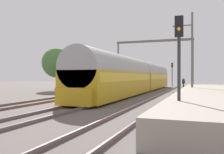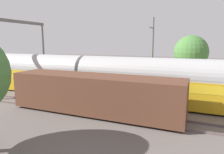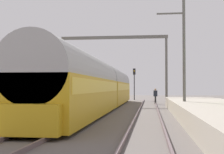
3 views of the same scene
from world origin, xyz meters
The scene contains 11 objects.
ground centered at (0.00, 0.00, 0.00)m, with size 120.00×120.00×0.00m, color #5F5753.
track_far_west centered at (-4.07, 0.00, 0.08)m, with size 1.52×60.00×0.16m.
track_west centered at (0.00, 0.00, 0.08)m, with size 1.52×60.00×0.16m.
track_east centered at (4.07, 0.00, 0.08)m, with size 1.52×60.00×0.16m.
platform centered at (7.89, 2.00, 0.45)m, with size 4.40×28.00×0.90m.
passenger_train centered at (0.00, 11.43, 1.97)m, with size 2.93×32.85×3.82m.
freight_car centered at (-4.07, 8.17, 1.47)m, with size 2.80×13.00×2.70m.
person_crossing centered at (4.78, 20.05, 1.03)m, with size 0.44×0.31×1.73m.
catenary_gantry centered at (0.00, 21.58, 5.63)m, with size 12.54×0.28×7.86m.
catenary_pole_east_mid centered at (6.42, 6.17, 4.15)m, with size 1.90×0.20×8.00m.
tree_east_background centered at (11.37, 2.22, 3.97)m, with size 4.31×4.31×6.14m.
Camera 2 is at (-17.38, 1.17, 5.27)m, focal length 33.31 mm.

